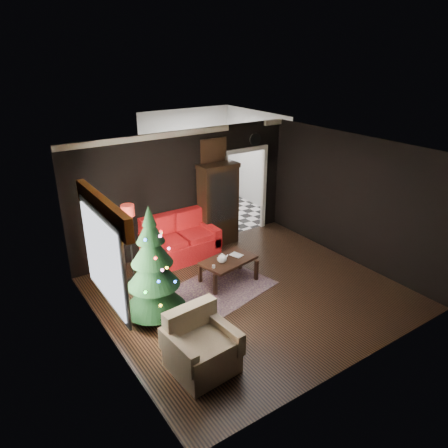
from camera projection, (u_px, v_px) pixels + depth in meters
floor at (250, 293)px, 8.25m from camera, size 5.50×5.50×0.00m
ceiling at (253, 152)px, 7.16m from camera, size 5.50×5.50×0.00m
wall_back at (185, 191)px, 9.62m from camera, size 5.50×0.00×5.50m
wall_front at (361, 287)px, 5.79m from camera, size 5.50×0.00×5.50m
wall_left at (105, 268)px, 6.29m from camera, size 0.00×5.50×5.50m
wall_right at (352, 199)px, 9.12m from camera, size 0.00×5.50×5.50m
doorway at (244, 193)px, 10.63m from camera, size 1.10×0.10×2.10m
left_window at (103, 259)px, 6.45m from camera, size 0.05×1.60×1.40m
valance at (102, 208)px, 6.17m from camera, size 0.12×2.10×0.35m
kitchen_floor at (213, 213)px, 12.18m from camera, size 3.00×3.00×0.00m
kitchen_window at (187, 146)px, 12.63m from camera, size 0.70×0.06×0.70m
rug at (220, 288)px, 8.38m from camera, size 2.25×1.85×0.01m
loveseat at (181, 238)px, 9.42m from camera, size 1.70×0.90×1.00m
curio_cabinet at (218, 206)px, 10.00m from camera, size 0.90×0.45×1.90m
floor_lamp at (131, 244)px, 8.37m from camera, size 0.30×0.30×1.66m
christmas_tree at (153, 267)px, 7.05m from camera, size 1.08×1.08×2.05m
armchair at (202, 344)px, 6.13m from camera, size 0.98×0.98×0.93m
coffee_table at (228, 270)px, 8.57m from camera, size 1.20×0.85×0.49m
teapot at (222, 258)px, 8.30m from camera, size 0.26×0.26×0.19m
cup_a at (214, 266)px, 8.14m from camera, size 0.07×0.07×0.06m
cup_b at (218, 259)px, 8.43m from camera, size 0.07×0.07×0.05m
book at (234, 252)px, 8.51m from camera, size 0.18×0.07×0.25m
wall_clock at (255, 139)px, 10.20m from camera, size 0.32×0.32×0.06m
painting at (213, 151)px, 9.64m from camera, size 0.62×0.05×0.52m
kitchen_counter at (192, 188)px, 12.92m from camera, size 1.80×0.60×0.90m
kitchen_table at (210, 206)px, 11.65m from camera, size 0.70×0.70×0.75m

